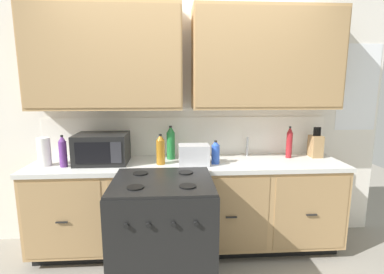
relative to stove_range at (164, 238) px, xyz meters
The scene contains 14 objects.
ground_plane 0.62m from the stove_range, 55.82° to the left, with size 8.00×8.00×0.00m, color gray.
wall_unit 1.46m from the stove_range, 74.67° to the left, with size 4.14×0.40×2.54m.
counter_run 0.67m from the stove_range, 70.20° to the left, with size 2.97×0.64×0.90m.
stove_range is the anchor object (origin of this frame).
microwave 1.05m from the stove_range, 131.85° to the left, with size 0.48×0.37×0.28m.
toaster 0.80m from the stove_range, 62.82° to the left, with size 0.28×0.18×0.19m.
knife_block 1.80m from the stove_range, 26.07° to the left, with size 0.11×0.14×0.31m.
sink_faucet 1.31m from the stove_range, 44.58° to the left, with size 0.02×0.02×0.20m, color #B2B5BA.
paper_towel_roll 1.37m from the stove_range, 151.41° to the left, with size 0.12×0.12×0.26m, color white.
bottle_violet 1.21m from the stove_range, 149.02° to the left, with size 0.07×0.07×0.29m.
bottle_red 1.57m from the stove_range, 30.48° to the left, with size 0.06×0.06×0.32m.
bottle_amber 0.81m from the stove_range, 93.48° to the left, with size 0.08×0.08×0.28m.
bottle_blue 0.91m from the stove_range, 49.54° to the left, with size 0.08×0.08×0.22m.
bottle_green 0.97m from the stove_range, 85.55° to the left, with size 0.08×0.08×0.33m.
Camera 1 is at (-0.14, -2.42, 1.64)m, focal length 27.37 mm.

